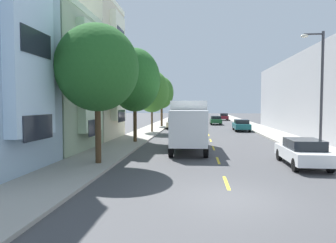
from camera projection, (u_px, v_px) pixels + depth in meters
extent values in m
plane|color=#424244|center=(206.00, 129.00, 40.12)|extent=(160.00, 160.00, 0.00)
cube|color=#A39E93|center=(152.00, 129.00, 38.83)|extent=(3.20, 120.00, 0.14)
cube|color=#A39E93|center=(264.00, 130.00, 37.44)|extent=(3.20, 120.00, 0.14)
cube|color=yellow|center=(226.00, 183.00, 12.30)|extent=(0.14, 2.20, 0.01)
cube|color=yellow|center=(218.00, 160.00, 17.27)|extent=(0.14, 2.20, 0.01)
cube|color=yellow|center=(213.00, 148.00, 22.24)|extent=(0.14, 2.20, 0.01)
cube|color=yellow|center=(211.00, 140.00, 27.21)|extent=(0.14, 2.20, 0.01)
cube|color=yellow|center=(209.00, 135.00, 32.17)|extent=(0.14, 2.20, 0.01)
cube|color=yellow|center=(207.00, 131.00, 37.14)|extent=(0.14, 2.20, 0.01)
cube|color=yellow|center=(206.00, 128.00, 42.11)|extent=(0.14, 2.20, 0.01)
cube|color=yellow|center=(205.00, 126.00, 47.08)|extent=(0.14, 2.20, 0.01)
cube|color=yellow|center=(204.00, 124.00, 52.05)|extent=(0.14, 2.20, 0.01)
cube|color=yellow|center=(204.00, 122.00, 57.02)|extent=(0.14, 2.20, 0.01)
cube|color=#CAE7FE|center=(30.00, 26.00, 12.96)|extent=(0.55, 3.17, 9.55)
cube|color=#1E232D|center=(39.00, 127.00, 13.16)|extent=(0.04, 2.41, 1.10)
cube|color=#1E232D|center=(37.00, 43.00, 12.97)|extent=(0.04, 2.41, 1.10)
cube|color=#99AD8E|center=(12.00, 84.00, 20.81)|extent=(10.66, 7.05, 9.29)
cube|color=beige|center=(82.00, 11.00, 20.05)|extent=(0.60, 7.05, 0.44)
cube|color=beige|center=(90.00, 78.00, 20.25)|extent=(0.55, 3.17, 7.24)
cube|color=#1E232D|center=(95.00, 127.00, 20.40)|extent=(0.04, 2.41, 1.10)
cube|color=#1E232D|center=(94.00, 86.00, 20.25)|extent=(0.04, 2.41, 1.10)
cube|color=#1E232D|center=(94.00, 45.00, 20.10)|extent=(0.04, 2.41, 1.10)
cube|color=beige|center=(51.00, 74.00, 28.02)|extent=(12.36, 7.05, 12.25)
cube|color=white|center=(112.00, 2.00, 27.10)|extent=(0.60, 7.05, 0.44)
cube|color=white|center=(118.00, 68.00, 27.36)|extent=(0.55, 3.17, 9.56)
cube|color=#1E232D|center=(122.00, 116.00, 27.57)|extent=(0.04, 2.41, 1.10)
cube|color=#1E232D|center=(121.00, 76.00, 27.37)|extent=(0.04, 2.41, 1.10)
cube|color=#1E232D|center=(121.00, 35.00, 27.17)|extent=(0.04, 2.41, 1.10)
cylinder|color=#47331E|center=(98.00, 132.00, 15.78)|extent=(0.31, 0.31, 3.29)
ellipsoid|color=#235B23|center=(97.00, 68.00, 15.60)|extent=(4.31, 4.31, 4.53)
cylinder|color=#47331E|center=(135.00, 123.00, 25.11)|extent=(0.30, 0.30, 3.17)
ellipsoid|color=#235B23|center=(135.00, 80.00, 24.92)|extent=(4.24, 4.24, 5.26)
cylinder|color=#47331E|center=(152.00, 119.00, 34.45)|extent=(0.21, 0.21, 2.84)
ellipsoid|color=#387028|center=(152.00, 91.00, 34.28)|extent=(3.95, 3.95, 4.80)
cylinder|color=#47331E|center=(162.00, 115.00, 43.78)|extent=(0.32, 0.32, 3.15)
ellipsoid|color=#387028|center=(162.00, 93.00, 43.60)|extent=(3.47, 3.47, 4.60)
cylinder|color=#38383D|center=(322.00, 94.00, 17.71)|extent=(0.16, 0.16, 7.36)
cylinder|color=#38383D|center=(313.00, 34.00, 17.58)|extent=(1.10, 0.10, 0.10)
ellipsoid|color=silver|center=(305.00, 36.00, 17.63)|extent=(0.44, 0.28, 0.20)
cube|color=white|center=(189.00, 120.00, 21.99)|extent=(2.51, 5.25, 2.81)
cube|color=white|center=(188.00, 129.00, 18.27)|extent=(2.35, 1.95, 2.20)
cube|color=black|center=(188.00, 121.00, 17.35)|extent=(2.02, 0.12, 0.97)
cube|color=black|center=(189.00, 139.00, 24.59)|extent=(2.40, 0.21, 0.24)
cylinder|color=black|center=(171.00, 149.00, 18.37)|extent=(0.30, 0.97, 0.96)
cylinder|color=black|center=(206.00, 150.00, 18.21)|extent=(0.30, 0.97, 0.96)
cylinder|color=black|center=(175.00, 140.00, 23.55)|extent=(0.30, 0.97, 0.96)
cylinder|color=black|center=(202.00, 140.00, 23.39)|extent=(0.30, 0.97, 0.96)
cylinder|color=black|center=(175.00, 141.00, 22.46)|extent=(0.30, 0.97, 0.96)
cylinder|color=black|center=(203.00, 142.00, 22.29)|extent=(0.30, 0.97, 0.96)
cube|color=tan|center=(174.00, 124.00, 40.48)|extent=(1.80, 4.02, 0.62)
cube|color=black|center=(174.00, 120.00, 40.93)|extent=(1.56, 1.70, 0.55)
cylinder|color=black|center=(167.00, 127.00, 39.21)|extent=(0.23, 0.66, 0.66)
cylinder|color=black|center=(179.00, 127.00, 39.08)|extent=(0.23, 0.66, 0.66)
cylinder|color=black|center=(169.00, 126.00, 41.92)|extent=(0.23, 0.66, 0.66)
cylinder|color=black|center=(180.00, 126.00, 41.79)|extent=(0.23, 0.66, 0.66)
cube|color=silver|center=(302.00, 154.00, 15.71)|extent=(1.89, 4.53, 0.60)
cube|color=black|center=(304.00, 144.00, 15.46)|extent=(1.63, 2.19, 0.50)
cylinder|color=black|center=(308.00, 155.00, 17.16)|extent=(0.23, 0.66, 0.66)
cylinder|color=black|center=(279.00, 155.00, 17.34)|extent=(0.23, 0.66, 0.66)
cylinder|color=black|center=(330.00, 166.00, 14.12)|extent=(0.23, 0.66, 0.66)
cylinder|color=black|center=(295.00, 165.00, 14.31)|extent=(0.23, 0.66, 0.66)
cube|color=orange|center=(180.00, 119.00, 53.75)|extent=(1.85, 4.71, 0.62)
cube|color=black|center=(181.00, 116.00, 54.09)|extent=(1.62, 2.83, 0.55)
cylinder|color=black|center=(175.00, 122.00, 52.25)|extent=(0.22, 0.66, 0.66)
cylinder|color=black|center=(185.00, 122.00, 52.10)|extent=(0.22, 0.66, 0.66)
cylinder|color=black|center=(177.00, 121.00, 55.43)|extent=(0.22, 0.66, 0.66)
cylinder|color=black|center=(185.00, 121.00, 55.28)|extent=(0.22, 0.66, 0.66)
cube|color=#195B60|center=(241.00, 126.00, 37.09)|extent=(1.89, 4.54, 0.60)
cube|color=black|center=(242.00, 122.00, 36.83)|extent=(1.63, 2.19, 0.50)
cylinder|color=black|center=(246.00, 127.00, 38.53)|extent=(0.23, 0.66, 0.66)
cylinder|color=black|center=(233.00, 127.00, 38.71)|extent=(0.23, 0.66, 0.66)
cylinder|color=black|center=(250.00, 129.00, 35.49)|extent=(0.23, 0.66, 0.66)
cylinder|color=black|center=(236.00, 129.00, 35.68)|extent=(0.23, 0.66, 0.66)
cube|color=maroon|center=(224.00, 117.00, 63.72)|extent=(1.78, 4.02, 0.62)
cube|color=black|center=(224.00, 115.00, 63.21)|extent=(1.55, 1.69, 0.55)
cylinder|color=black|center=(226.00, 118.00, 65.02)|extent=(0.23, 0.66, 0.66)
cylinder|color=black|center=(219.00, 118.00, 65.16)|extent=(0.23, 0.66, 0.66)
cylinder|color=black|center=(228.00, 119.00, 62.32)|extent=(0.23, 0.66, 0.66)
cylinder|color=black|center=(220.00, 119.00, 62.45)|extent=(0.23, 0.66, 0.66)
cube|color=#194C28|center=(216.00, 121.00, 49.46)|extent=(1.80, 4.50, 0.60)
cube|color=black|center=(216.00, 117.00, 49.21)|extent=(1.58, 2.16, 0.50)
cylinder|color=black|center=(220.00, 122.00, 50.92)|extent=(0.22, 0.66, 0.66)
cylinder|color=black|center=(210.00, 122.00, 51.07)|extent=(0.22, 0.66, 0.66)
cylinder|color=black|center=(221.00, 123.00, 47.88)|extent=(0.22, 0.66, 0.66)
cylinder|color=black|center=(211.00, 123.00, 48.03)|extent=(0.22, 0.66, 0.66)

